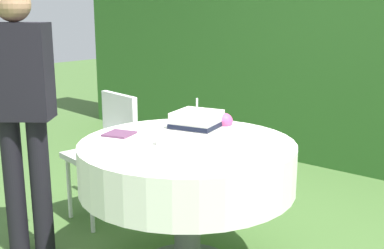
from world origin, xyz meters
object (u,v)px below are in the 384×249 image
Objects in this scene: serving_plate_far at (241,131)px; standing_person at (21,105)px; serving_plate_left at (171,127)px; garden_chair at (108,144)px; cake_table at (187,166)px; napkin_stack at (119,134)px; serving_plate_right at (109,155)px; serving_plate_near at (199,127)px; wedding_cake at (198,129)px.

serving_plate_far is 1.29m from standing_person.
garden_chair reaches higher than serving_plate_left.
standing_person is at bearing -152.77° from cake_table.
napkin_stack is (-0.11, -0.32, 0.00)m from serving_plate_left.
serving_plate_right is (-0.23, -0.82, 0.00)m from serving_plate_far.
serving_plate_near is at bearing -161.49° from serving_plate_far.
standing_person reaches higher than serving_plate_far.
wedding_cake is at bearing -11.13° from garden_chair.
wedding_cake is 0.34m from serving_plate_near.
napkin_stack is at bearing 130.73° from serving_plate_right.
serving_plate_far is at bearing 75.79° from cake_table.
napkin_stack is at bearing 34.29° from standing_person.
serving_plate_near is at bearing 127.72° from wedding_cake.
serving_plate_right is at bearing -110.37° from wedding_cake.
serving_plate_far is 0.85m from serving_plate_right.
serving_plate_near is 0.08× the size of standing_person.
garden_chair is (-0.92, 0.23, -0.09)m from cake_table.
serving_plate_right is (-0.13, -0.45, 0.14)m from cake_table.
serving_plate_far is 0.43m from serving_plate_left.
cake_table is 0.45m from napkin_stack.
serving_plate_near is 1.21× the size of serving_plate_left.
cake_table is at bearing -13.79° from garden_chair.
serving_plate_far is at bearing 25.53° from serving_plate_left.
standing_person is (-0.88, -0.45, 0.30)m from cake_table.
serving_plate_near reaches higher than cake_table.
wedding_cake reaches higher than serving_plate_near.
garden_chair reaches higher than napkin_stack.
serving_plate_far reaches higher than cake_table.
garden_chair is at bearing 168.87° from wedding_cake.
serving_plate_left is 0.80× the size of serving_plate_right.
cake_table is 1.34× the size of garden_chair.
napkin_stack is 0.17× the size of garden_chair.
wedding_cake is 2.49× the size of napkin_stack.
wedding_cake is at bearing -25.04° from serving_plate_left.
standing_person is (-0.93, -0.49, 0.09)m from wedding_cake.
serving_plate_far is 0.71m from napkin_stack.
serving_plate_right is 0.15× the size of garden_chair.
garden_chair reaches higher than serving_plate_right.
wedding_cake is 0.38m from serving_plate_left.
serving_plate_right is at bearing 0.50° from standing_person.
standing_person is at bearing -134.25° from serving_plate_near.
serving_plate_near is 1.05m from standing_person.
napkin_stack is (-0.45, -0.16, -0.07)m from wedding_cake.
garden_chair is at bearing -174.96° from serving_plate_near.
cake_table is 9.19× the size of serving_plate_near.
napkin_stack is 0.60m from standing_person.
wedding_cake is at bearing 27.73° from standing_person.
cake_table is 0.74× the size of standing_person.
napkin_stack is at bearing -109.55° from serving_plate_left.
standing_person is at bearing -139.60° from serving_plate_far.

